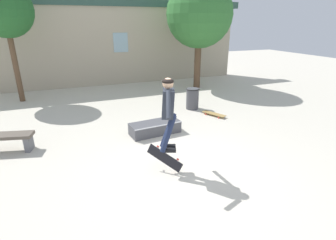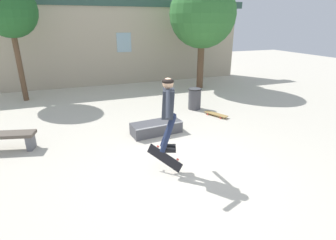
{
  "view_description": "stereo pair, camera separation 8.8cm",
  "coord_description": "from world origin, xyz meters",
  "px_view_note": "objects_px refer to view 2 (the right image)",
  "views": [
    {
      "loc": [
        -1.99,
        -4.33,
        2.95
      ],
      "look_at": [
        -0.22,
        0.15,
        1.14
      ],
      "focal_mm": 28.0,
      "sensor_mm": 36.0,
      "label": 1
    },
    {
      "loc": [
        -1.91,
        -4.36,
        2.95
      ],
      "look_at": [
        -0.22,
        0.15,
        1.14
      ],
      "focal_mm": 28.0,
      "sensor_mm": 36.0,
      "label": 2
    }
  ],
  "objects_px": {
    "park_bench": "(1,138)",
    "trash_bin": "(195,98)",
    "skateboard_flipping": "(165,158)",
    "skate_ledge": "(156,128)",
    "skater": "(168,108)",
    "skateboard_resting": "(216,114)",
    "tree_right": "(203,14)",
    "tree_left": "(9,11)"
  },
  "relations": [
    {
      "from": "skater",
      "to": "skateboard_flipping",
      "type": "height_order",
      "value": "skater"
    },
    {
      "from": "tree_right",
      "to": "trash_bin",
      "type": "xyz_separation_m",
      "value": [
        -1.69,
        -2.92,
        -2.86
      ]
    },
    {
      "from": "tree_right",
      "to": "skateboard_flipping",
      "type": "distance_m",
      "value": 8.26
    },
    {
      "from": "tree_right",
      "to": "park_bench",
      "type": "relative_size",
      "value": 2.97
    },
    {
      "from": "tree_right",
      "to": "skateboard_resting",
      "type": "relative_size",
      "value": 5.6
    },
    {
      "from": "trash_bin",
      "to": "skateboard_resting",
      "type": "distance_m",
      "value": 1.07
    },
    {
      "from": "park_bench",
      "to": "skate_ledge",
      "type": "xyz_separation_m",
      "value": [
        3.83,
        -0.33,
        -0.15
      ]
    },
    {
      "from": "tree_right",
      "to": "skater",
      "type": "bearing_deg",
      "value": -121.87
    },
    {
      "from": "skateboard_resting",
      "to": "skateboard_flipping",
      "type": "bearing_deg",
      "value": 108.62
    },
    {
      "from": "skater",
      "to": "skateboard_resting",
      "type": "distance_m",
      "value": 3.98
    },
    {
      "from": "skate_ledge",
      "to": "skater",
      "type": "distance_m",
      "value": 2.34
    },
    {
      "from": "skateboard_resting",
      "to": "park_bench",
      "type": "bearing_deg",
      "value": 68.13
    },
    {
      "from": "tree_left",
      "to": "park_bench",
      "type": "height_order",
      "value": "tree_left"
    },
    {
      "from": "park_bench",
      "to": "skateboard_resting",
      "type": "height_order",
      "value": "park_bench"
    },
    {
      "from": "skateboard_flipping",
      "to": "trash_bin",
      "type": "bearing_deg",
      "value": 103.78
    },
    {
      "from": "skateboard_resting",
      "to": "skate_ledge",
      "type": "bearing_deg",
      "value": 81.13
    },
    {
      "from": "tree_left",
      "to": "trash_bin",
      "type": "distance_m",
      "value": 7.34
    },
    {
      "from": "tree_left",
      "to": "skateboard_flipping",
      "type": "xyz_separation_m",
      "value": [
        3.39,
        -6.97,
        -3.0
      ]
    },
    {
      "from": "park_bench",
      "to": "trash_bin",
      "type": "relative_size",
      "value": 2.13
    },
    {
      "from": "skate_ledge",
      "to": "skateboard_resting",
      "type": "xyz_separation_m",
      "value": [
        2.31,
        0.67,
        -0.1
      ]
    },
    {
      "from": "park_bench",
      "to": "skateboard_flipping",
      "type": "distance_m",
      "value": 4.08
    },
    {
      "from": "tree_left",
      "to": "skate_ledge",
      "type": "bearing_deg",
      "value": -52.33
    },
    {
      "from": "trash_bin",
      "to": "skater",
      "type": "bearing_deg",
      "value": -123.26
    },
    {
      "from": "tree_right",
      "to": "trash_bin",
      "type": "distance_m",
      "value": 4.42
    },
    {
      "from": "skater",
      "to": "skateboard_flipping",
      "type": "xyz_separation_m",
      "value": [
        -0.08,
        -0.02,
        -1.07
      ]
    },
    {
      "from": "skate_ledge",
      "to": "skateboard_flipping",
      "type": "bearing_deg",
      "value": -108.89
    },
    {
      "from": "skate_ledge",
      "to": "park_bench",
      "type": "bearing_deg",
      "value": 169.37
    },
    {
      "from": "skateboard_flipping",
      "to": "skateboard_resting",
      "type": "height_order",
      "value": "skateboard_flipping"
    },
    {
      "from": "tree_left",
      "to": "skater",
      "type": "bearing_deg",
      "value": -63.44
    },
    {
      "from": "park_bench",
      "to": "skater",
      "type": "relative_size",
      "value": 1.07
    },
    {
      "from": "trash_bin",
      "to": "skateboard_flipping",
      "type": "xyz_separation_m",
      "value": [
        -2.44,
        -3.61,
        -0.08
      ]
    },
    {
      "from": "tree_right",
      "to": "skate_ledge",
      "type": "xyz_separation_m",
      "value": [
        -3.66,
        -4.55,
        -3.08
      ]
    },
    {
      "from": "tree_right",
      "to": "skateboard_flipping",
      "type": "xyz_separation_m",
      "value": [
        -4.13,
        -6.52,
        -2.93
      ]
    },
    {
      "from": "tree_left",
      "to": "trash_bin",
      "type": "relative_size",
      "value": 5.77
    },
    {
      "from": "tree_left",
      "to": "trash_bin",
      "type": "xyz_separation_m",
      "value": [
        5.83,
        -3.36,
        -2.93
      ]
    },
    {
      "from": "skater",
      "to": "skateboard_resting",
      "type": "height_order",
      "value": "skater"
    },
    {
      "from": "skate_ledge",
      "to": "skateboard_flipping",
      "type": "relative_size",
      "value": 2.38
    },
    {
      "from": "trash_bin",
      "to": "skateboard_flipping",
      "type": "bearing_deg",
      "value": -124.03
    },
    {
      "from": "tree_left",
      "to": "skateboard_resting",
      "type": "xyz_separation_m",
      "value": [
        6.16,
        -4.32,
        -3.25
      ]
    },
    {
      "from": "tree_left",
      "to": "skateboard_flipping",
      "type": "relative_size",
      "value": 7.12
    },
    {
      "from": "park_bench",
      "to": "skater",
      "type": "bearing_deg",
      "value": -19.45
    },
    {
      "from": "tree_left",
      "to": "skateboard_flipping",
      "type": "bearing_deg",
      "value": -64.04
    }
  ]
}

